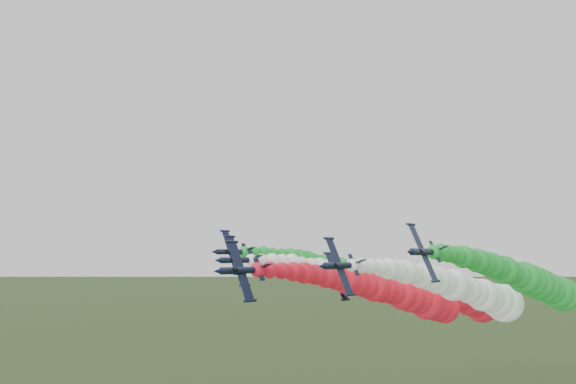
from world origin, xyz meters
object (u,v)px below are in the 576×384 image
(jet_lead, at_px, (400,295))
(jet_outer_left, at_px, (362,276))
(jet_inner_left, at_px, (379,284))
(jet_outer_right, at_px, (530,281))
(jet_inner_right, at_px, (471,292))
(jet_trail, at_px, (450,296))

(jet_lead, xyz_separation_m, jet_outer_left, (-20.29, 20.22, 2.65))
(jet_inner_left, bearing_deg, jet_outer_right, 10.23)
(jet_lead, bearing_deg, jet_inner_right, 53.95)
(jet_inner_left, bearing_deg, jet_inner_right, 2.30)
(jet_lead, relative_size, jet_inner_right, 0.99)
(jet_inner_left, bearing_deg, jet_outer_left, 139.21)
(jet_outer_right, relative_size, jet_trail, 0.99)
(jet_outer_right, xyz_separation_m, jet_trail, (-20.88, 10.08, -4.44))
(jet_inner_right, bearing_deg, jet_trail, 124.68)
(jet_inner_left, distance_m, jet_outer_left, 12.12)
(jet_outer_right, distance_m, jet_trail, 23.61)
(jet_inner_left, height_order, jet_outer_left, jet_outer_left)
(jet_inner_left, distance_m, jet_trail, 19.15)
(jet_lead, xyz_separation_m, jet_inner_left, (-11.19, 12.36, 1.13))
(jet_outer_left, distance_m, jet_trail, 21.59)
(jet_outer_left, relative_size, jet_trail, 0.99)
(jet_inner_right, relative_size, jet_outer_right, 1.01)
(jet_inner_left, xyz_separation_m, jet_outer_right, (31.36, 5.66, 1.46))
(jet_lead, relative_size, jet_trail, 0.99)
(jet_inner_right, distance_m, jet_trail, 18.25)
(jet_lead, height_order, jet_outer_left, jet_outer_left)
(jet_inner_right, height_order, jet_outer_right, jet_outer_right)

